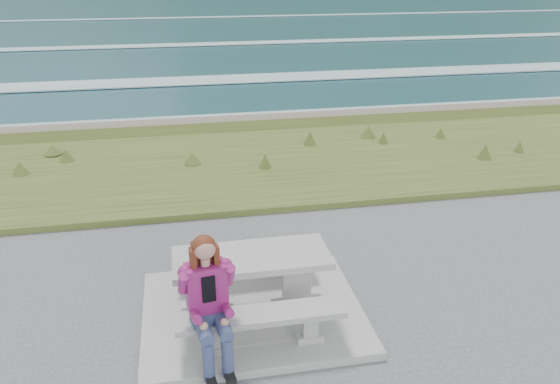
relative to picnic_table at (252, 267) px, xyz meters
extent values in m
cube|color=#B0B0AB|center=(0.00, 0.00, -0.63)|extent=(2.60, 2.10, 0.10)
cube|color=#B0B0AB|center=(-0.54, 0.00, -0.54)|extent=(0.62, 0.12, 0.08)
cube|color=#B0B0AB|center=(-0.54, 0.00, -0.25)|extent=(0.34, 0.09, 0.51)
cube|color=#B0B0AB|center=(-0.54, 0.00, 0.05)|extent=(0.62, 0.12, 0.08)
cube|color=#B0B0AB|center=(0.54, 0.00, -0.54)|extent=(0.62, 0.12, 0.08)
cube|color=#B0B0AB|center=(0.54, 0.00, -0.25)|extent=(0.34, 0.09, 0.51)
cube|color=#B0B0AB|center=(0.54, 0.00, 0.05)|extent=(0.62, 0.12, 0.08)
cube|color=#B0B0AB|center=(0.00, 0.00, 0.13)|extent=(1.80, 0.75, 0.08)
cube|color=#B0B0AB|center=(-0.54, -0.70, -0.54)|extent=(0.30, 0.12, 0.08)
cube|color=#B0B0AB|center=(-0.54, -0.70, -0.39)|extent=(0.17, 0.09, 0.22)
cube|color=#B0B0AB|center=(-0.54, -0.70, -0.24)|extent=(0.30, 0.12, 0.08)
cube|color=#B0B0AB|center=(0.54, -0.70, -0.54)|extent=(0.30, 0.12, 0.08)
cube|color=#B0B0AB|center=(0.54, -0.70, -0.39)|extent=(0.17, 0.09, 0.22)
cube|color=#B0B0AB|center=(0.54, -0.70, -0.24)|extent=(0.30, 0.12, 0.08)
cube|color=#B0B0AB|center=(0.00, -0.70, -0.17)|extent=(1.80, 0.35, 0.07)
cube|color=#B0B0AB|center=(-0.54, 0.70, -0.54)|extent=(0.30, 0.12, 0.08)
cube|color=#B0B0AB|center=(-0.54, 0.70, -0.39)|extent=(0.17, 0.09, 0.22)
cube|color=#B0B0AB|center=(-0.54, 0.70, -0.24)|extent=(0.30, 0.12, 0.08)
cube|color=#B0B0AB|center=(0.54, 0.70, -0.54)|extent=(0.30, 0.12, 0.08)
cube|color=#B0B0AB|center=(0.54, 0.70, -0.39)|extent=(0.17, 0.09, 0.22)
cube|color=#B0B0AB|center=(0.54, 0.70, -0.24)|extent=(0.30, 0.12, 0.08)
cube|color=#B0B0AB|center=(0.00, 0.70, -0.17)|extent=(1.80, 0.35, 0.07)
cube|color=#39491B|center=(0.00, 5.00, -0.68)|extent=(160.00, 4.50, 0.22)
cube|color=#5C5745|center=(0.00, 7.90, -0.68)|extent=(160.00, 0.80, 2.20)
cube|color=white|center=(0.00, 14.00, -2.42)|extent=(220.00, 3.00, 0.06)
cube|color=white|center=(0.00, 22.00, -2.42)|extent=(220.00, 2.00, 0.06)
cube|color=white|center=(0.00, 34.00, -2.42)|extent=(220.00, 1.40, 0.06)
cube|color=white|center=(0.00, 52.00, -2.42)|extent=(220.00, 1.00, 0.06)
cube|color=navy|center=(-0.52, -0.91, -0.30)|extent=(0.46, 0.74, 0.57)
cube|color=#901E68|center=(-0.55, -0.68, 0.24)|extent=(0.43, 0.29, 0.52)
sphere|color=tan|center=(-0.55, -0.70, 0.69)|extent=(0.22, 0.22, 0.22)
sphere|color=#521F12|center=(-0.55, -0.68, 0.70)|extent=(0.24, 0.24, 0.24)
camera|label=1|loc=(-0.69, -5.41, 3.33)|focal=35.00mm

